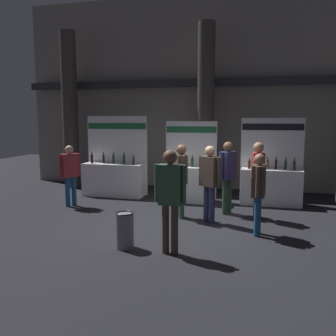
{
  "coord_description": "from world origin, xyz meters",
  "views": [
    {
      "loc": [
        1.65,
        -7.71,
        2.35
      ],
      "look_at": [
        -0.48,
        0.67,
        1.15
      ],
      "focal_mm": 38.8,
      "sensor_mm": 36.0,
      "label": 1
    }
  ],
  "objects_px": {
    "visitor_8": "(70,171)",
    "exhibitor_booth_0": "(114,176)",
    "visitor_1": "(210,177)",
    "visitor_6": "(181,174)",
    "visitor_0": "(258,173)",
    "trash_bin": "(125,230)",
    "exhibitor_booth_1": "(189,181)",
    "exhibitor_booth_2": "(271,183)",
    "visitor_7": "(170,193)",
    "visitor_2": "(228,171)",
    "visitor_3": "(259,187)"
  },
  "relations": [
    {
      "from": "exhibitor_booth_1",
      "to": "exhibitor_booth_2",
      "type": "height_order",
      "value": "exhibitor_booth_2"
    },
    {
      "from": "exhibitor_booth_0",
      "to": "visitor_1",
      "type": "relative_size",
      "value": 1.38
    },
    {
      "from": "exhibitor_booth_2",
      "to": "visitor_6",
      "type": "distance_m",
      "value": 2.88
    },
    {
      "from": "exhibitor_booth_0",
      "to": "visitor_6",
      "type": "bearing_deg",
      "value": -37.8
    },
    {
      "from": "visitor_2",
      "to": "visitor_6",
      "type": "xyz_separation_m",
      "value": [
        -1.02,
        -0.63,
        -0.03
      ]
    },
    {
      "from": "visitor_1",
      "to": "visitor_2",
      "type": "bearing_deg",
      "value": 103.24
    },
    {
      "from": "exhibitor_booth_2",
      "to": "visitor_8",
      "type": "bearing_deg",
      "value": -163.27
    },
    {
      "from": "visitor_3",
      "to": "visitor_8",
      "type": "bearing_deg",
      "value": 80.35
    },
    {
      "from": "exhibitor_booth_0",
      "to": "exhibitor_booth_2",
      "type": "height_order",
      "value": "exhibitor_booth_0"
    },
    {
      "from": "exhibitor_booth_1",
      "to": "trash_bin",
      "type": "bearing_deg",
      "value": -95.78
    },
    {
      "from": "visitor_7",
      "to": "visitor_8",
      "type": "xyz_separation_m",
      "value": [
        -3.4,
        2.68,
        -0.12
      ]
    },
    {
      "from": "trash_bin",
      "to": "visitor_2",
      "type": "height_order",
      "value": "visitor_2"
    },
    {
      "from": "visitor_0",
      "to": "visitor_3",
      "type": "distance_m",
      "value": 1.22
    },
    {
      "from": "visitor_0",
      "to": "visitor_6",
      "type": "relative_size",
      "value": 1.04
    },
    {
      "from": "exhibitor_booth_0",
      "to": "exhibitor_booth_1",
      "type": "distance_m",
      "value": 2.36
    },
    {
      "from": "exhibitor_booth_1",
      "to": "visitor_3",
      "type": "xyz_separation_m",
      "value": [
        1.92,
        -2.62,
        0.4
      ]
    },
    {
      "from": "trash_bin",
      "to": "visitor_3",
      "type": "distance_m",
      "value": 2.78
    },
    {
      "from": "visitor_6",
      "to": "exhibitor_booth_0",
      "type": "bearing_deg",
      "value": 29.45
    },
    {
      "from": "exhibitor_booth_2",
      "to": "visitor_0",
      "type": "relative_size",
      "value": 1.3
    },
    {
      "from": "trash_bin",
      "to": "visitor_3",
      "type": "xyz_separation_m",
      "value": [
        2.32,
        1.37,
        0.66
      ]
    },
    {
      "from": "exhibitor_booth_1",
      "to": "exhibitor_booth_2",
      "type": "bearing_deg",
      "value": 4.7
    },
    {
      "from": "visitor_2",
      "to": "exhibitor_booth_1",
      "type": "bearing_deg",
      "value": 84.58
    },
    {
      "from": "visitor_8",
      "to": "visitor_2",
      "type": "bearing_deg",
      "value": -41.36
    },
    {
      "from": "visitor_2",
      "to": "visitor_6",
      "type": "height_order",
      "value": "visitor_2"
    },
    {
      "from": "visitor_8",
      "to": "exhibitor_booth_0",
      "type": "bearing_deg",
      "value": 24.55
    },
    {
      "from": "visitor_3",
      "to": "exhibitor_booth_2",
      "type": "bearing_deg",
      "value": -1.8
    },
    {
      "from": "visitor_3",
      "to": "visitor_8",
      "type": "xyz_separation_m",
      "value": [
        -4.86,
        1.25,
        -0.03
      ]
    },
    {
      "from": "visitor_1",
      "to": "visitor_8",
      "type": "distance_m",
      "value": 3.84
    },
    {
      "from": "visitor_2",
      "to": "visitor_3",
      "type": "bearing_deg",
      "value": -115.35
    },
    {
      "from": "exhibitor_booth_1",
      "to": "visitor_7",
      "type": "height_order",
      "value": "exhibitor_booth_1"
    },
    {
      "from": "exhibitor_booth_0",
      "to": "visitor_0",
      "type": "height_order",
      "value": "exhibitor_booth_0"
    },
    {
      "from": "exhibitor_booth_0",
      "to": "visitor_1",
      "type": "bearing_deg",
      "value": -34.19
    },
    {
      "from": "visitor_7",
      "to": "visitor_8",
      "type": "distance_m",
      "value": 4.33
    },
    {
      "from": "visitor_2",
      "to": "visitor_3",
      "type": "distance_m",
      "value": 1.68
    },
    {
      "from": "exhibitor_booth_2",
      "to": "trash_bin",
      "type": "height_order",
      "value": "exhibitor_booth_2"
    },
    {
      "from": "visitor_2",
      "to": "visitor_3",
      "type": "relative_size",
      "value": 1.08
    },
    {
      "from": "exhibitor_booth_0",
      "to": "trash_bin",
      "type": "xyz_separation_m",
      "value": [
        1.95,
        -4.19,
        -0.27
      ]
    },
    {
      "from": "exhibitor_booth_1",
      "to": "visitor_8",
      "type": "xyz_separation_m",
      "value": [
        -2.94,
        -1.37,
        0.37
      ]
    },
    {
      "from": "visitor_0",
      "to": "exhibitor_booth_0",
      "type": "bearing_deg",
      "value": 58.13
    },
    {
      "from": "exhibitor_booth_2",
      "to": "visitor_8",
      "type": "xyz_separation_m",
      "value": [
        -5.18,
        -1.56,
        0.37
      ]
    },
    {
      "from": "visitor_2",
      "to": "visitor_7",
      "type": "height_order",
      "value": "visitor_7"
    },
    {
      "from": "exhibitor_booth_2",
      "to": "visitor_0",
      "type": "distance_m",
      "value": 1.7
    },
    {
      "from": "visitor_2",
      "to": "visitor_8",
      "type": "bearing_deg",
      "value": 131.77
    },
    {
      "from": "exhibitor_booth_1",
      "to": "visitor_1",
      "type": "height_order",
      "value": "exhibitor_booth_1"
    },
    {
      "from": "visitor_0",
      "to": "visitor_8",
      "type": "xyz_separation_m",
      "value": [
        -4.83,
        0.03,
        -0.11
      ]
    },
    {
      "from": "exhibitor_booth_0",
      "to": "visitor_6",
      "type": "distance_m",
      "value": 3.2
    },
    {
      "from": "visitor_8",
      "to": "visitor_7",
      "type": "bearing_deg",
      "value": -83.13
    },
    {
      "from": "exhibitor_booth_2",
      "to": "trash_bin",
      "type": "relative_size",
      "value": 3.53
    },
    {
      "from": "visitor_0",
      "to": "visitor_8",
      "type": "bearing_deg",
      "value": 78.45
    },
    {
      "from": "exhibitor_booth_0",
      "to": "exhibitor_booth_1",
      "type": "bearing_deg",
      "value": -4.78
    }
  ]
}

